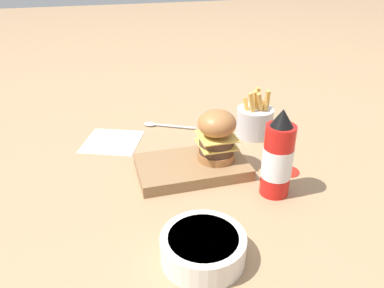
% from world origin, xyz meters
% --- Properties ---
extents(ground_plane, '(6.00, 6.00, 0.00)m').
position_xyz_m(ground_plane, '(0.00, 0.00, 0.00)').
color(ground_plane, '#9E7A56').
extents(serving_board, '(0.27, 0.16, 0.03)m').
position_xyz_m(serving_board, '(-0.02, 0.07, 0.01)').
color(serving_board, olive).
rests_on(serving_board, ground_plane).
extents(burger, '(0.09, 0.09, 0.13)m').
position_xyz_m(burger, '(-0.08, 0.06, 0.09)').
color(burger, '#9E6638').
rests_on(burger, serving_board).
extents(ketchup_bottle, '(0.07, 0.07, 0.20)m').
position_xyz_m(ketchup_bottle, '(-0.17, 0.20, 0.09)').
color(ketchup_bottle, red).
rests_on(ketchup_bottle, ground_plane).
extents(fries_basket, '(0.11, 0.11, 0.15)m').
position_xyz_m(fries_basket, '(-0.25, -0.08, 0.05)').
color(fries_basket, '#B7B7BC').
rests_on(fries_basket, ground_plane).
extents(side_bowl, '(0.15, 0.15, 0.05)m').
position_xyz_m(side_bowl, '(0.04, 0.35, 0.03)').
color(side_bowl, silver).
rests_on(side_bowl, ground_plane).
extents(spoon, '(0.15, 0.09, 0.01)m').
position_xyz_m(spoon, '(0.01, -0.22, 0.01)').
color(spoon, silver).
rests_on(spoon, ground_plane).
extents(ketchup_puddle, '(0.05, 0.05, 0.00)m').
position_xyz_m(ketchup_puddle, '(-0.25, 0.13, 0.00)').
color(ketchup_puddle, '#B21E14').
rests_on(ketchup_puddle, ground_plane).
extents(parchment_square, '(0.20, 0.20, 0.00)m').
position_xyz_m(parchment_square, '(0.16, -0.15, 0.00)').
color(parchment_square, beige).
rests_on(parchment_square, ground_plane).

